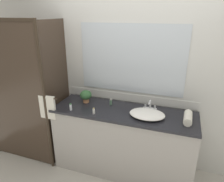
% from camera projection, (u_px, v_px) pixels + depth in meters
% --- Properties ---
extents(ground_plane, '(8.00, 8.00, 0.00)m').
position_uv_depth(ground_plane, '(122.00, 168.00, 2.90)').
color(ground_plane, '#B7B2A8').
extents(wall_back_with_mirror, '(4.40, 0.06, 2.60)m').
position_uv_depth(wall_back_with_mirror, '(131.00, 73.00, 2.73)').
color(wall_back_with_mirror, silver).
rests_on(wall_back_with_mirror, ground_plane).
extents(vanity_cabinet, '(1.80, 0.58, 0.90)m').
position_uv_depth(vanity_cabinet, '(123.00, 141.00, 2.75)').
color(vanity_cabinet, '#9E9993').
rests_on(vanity_cabinet, ground_plane).
extents(shower_enclosure, '(1.20, 0.59, 2.00)m').
position_uv_depth(shower_enclosure, '(28.00, 95.00, 2.76)').
color(shower_enclosure, '#2D2319').
rests_on(shower_enclosure, ground_plane).
extents(sink_basin, '(0.42, 0.32, 0.06)m').
position_uv_depth(sink_basin, '(147.00, 114.00, 2.43)').
color(sink_basin, white).
rests_on(sink_basin, vanity_cabinet).
extents(faucet, '(0.17, 0.13, 0.13)m').
position_uv_depth(faucet, '(150.00, 106.00, 2.60)').
color(faucet, silver).
rests_on(faucet, vanity_cabinet).
extents(potted_plant, '(0.16, 0.16, 0.17)m').
position_uv_depth(potted_plant, '(86.00, 95.00, 2.80)').
color(potted_plant, '#B77A51').
rests_on(potted_plant, vanity_cabinet).
extents(amenity_bottle_conditioner, '(0.03, 0.03, 0.09)m').
position_uv_depth(amenity_bottle_conditioner, '(71.00, 107.00, 2.58)').
color(amenity_bottle_conditioner, silver).
rests_on(amenity_bottle_conditioner, vanity_cabinet).
extents(amenity_bottle_body_wash, '(0.03, 0.03, 0.08)m').
position_uv_depth(amenity_bottle_body_wash, '(111.00, 102.00, 2.74)').
color(amenity_bottle_body_wash, '#4C7056').
rests_on(amenity_bottle_body_wash, vanity_cabinet).
extents(amenity_bottle_lotion, '(0.03, 0.03, 0.08)m').
position_uv_depth(amenity_bottle_lotion, '(94.00, 111.00, 2.49)').
color(amenity_bottle_lotion, white).
rests_on(amenity_bottle_lotion, vanity_cabinet).
extents(rolled_towel_near_edge, '(0.10, 0.26, 0.09)m').
position_uv_depth(rolled_towel_near_edge, '(188.00, 118.00, 2.32)').
color(rolled_towel_near_edge, silver).
rests_on(rolled_towel_near_edge, vanity_cabinet).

